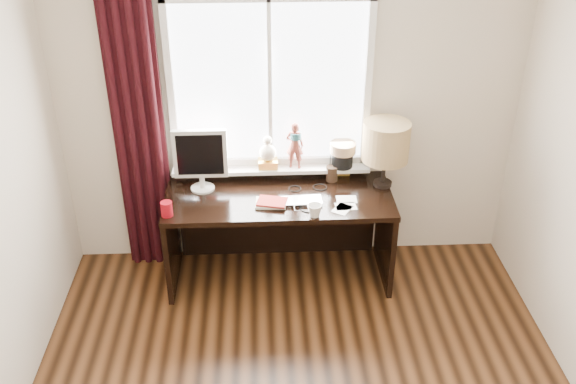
{
  "coord_description": "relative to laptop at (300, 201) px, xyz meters",
  "views": [
    {
      "loc": [
        -0.23,
        -2.49,
        3.18
      ],
      "look_at": [
        -0.05,
        1.25,
        1.0
      ],
      "focal_mm": 40.0,
      "sensor_mm": 36.0,
      "label": 1
    }
  ],
  "objects": [
    {
      "name": "brush_holder",
      "position": [
        0.27,
        0.32,
        0.05
      ],
      "size": [
        0.09,
        0.09,
        0.25
      ],
      "color": "black",
      "rests_on": "desk"
    },
    {
      "name": "table_lamp",
      "position": [
        0.65,
        0.23,
        0.35
      ],
      "size": [
        0.35,
        0.35,
        0.52
      ],
      "color": "black",
      "rests_on": "desk"
    },
    {
      "name": "laptop",
      "position": [
        0.0,
        0.0,
        0.0
      ],
      "size": [
        0.34,
        0.23,
        0.03
      ],
      "primitive_type": "imported",
      "rotation": [
        0.0,
        0.0,
        0.05
      ],
      "color": "silver",
      "rests_on": "desk"
    },
    {
      "name": "wall_back",
      "position": [
        -0.05,
        0.48,
        0.54
      ],
      "size": [
        3.5,
        0.0,
        2.6
      ],
      "primitive_type": "cube",
      "rotation": [
        1.57,
        0.0,
        0.0
      ],
      "color": "beige",
      "rests_on": "ground"
    },
    {
      "name": "icon_frame",
      "position": [
        0.37,
        0.39,
        0.05
      ],
      "size": [
        0.1,
        0.02,
        0.13
      ],
      "color": "gold",
      "rests_on": "desk"
    },
    {
      "name": "mug",
      "position": [
        0.09,
        -0.19,
        0.04
      ],
      "size": [
        0.13,
        0.13,
        0.1
      ],
      "primitive_type": "imported",
      "rotation": [
        0.0,
        0.0,
        0.48
      ],
      "color": "white",
      "rests_on": "desk"
    },
    {
      "name": "desk_cables",
      "position": [
        0.07,
        0.08,
        -0.01
      ],
      "size": [
        0.32,
        0.44,
        0.01
      ],
      "color": "black",
      "rests_on": "desk"
    },
    {
      "name": "desk",
      "position": [
        -0.15,
        0.2,
        -0.26
      ],
      "size": [
        1.7,
        0.7,
        0.75
      ],
      "color": "black",
      "rests_on": "floor"
    },
    {
      "name": "loose_papers",
      "position": [
        0.33,
        -0.05,
        -0.01
      ],
      "size": [
        0.21,
        0.28,
        0.0
      ],
      "color": "white",
      "rests_on": "desk"
    },
    {
      "name": "notebook_stack",
      "position": [
        -0.21,
        -0.01,
        0.0
      ],
      "size": [
        0.24,
        0.19,
        0.03
      ],
      "color": "beige",
      "rests_on": "desk"
    },
    {
      "name": "curtain",
      "position": [
        -1.18,
        0.38,
        0.35
      ],
      "size": [
        0.38,
        0.09,
        2.25
      ],
      "color": "black",
      "rests_on": "floor"
    },
    {
      "name": "red_cup",
      "position": [
        -0.95,
        -0.13,
        0.04
      ],
      "size": [
        0.08,
        0.08,
        0.11
      ],
      "primitive_type": "cylinder",
      "color": "maroon",
      "rests_on": "desk"
    },
    {
      "name": "monitor",
      "position": [
        -0.72,
        0.23,
        0.26
      ],
      "size": [
        0.4,
        0.18,
        0.49
      ],
      "color": "beige",
      "rests_on": "desk"
    },
    {
      "name": "window",
      "position": [
        -0.19,
        0.43,
        0.54
      ],
      "size": [
        1.52,
        0.21,
        1.4
      ],
      "color": "white",
      "rests_on": "ground"
    }
  ]
}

